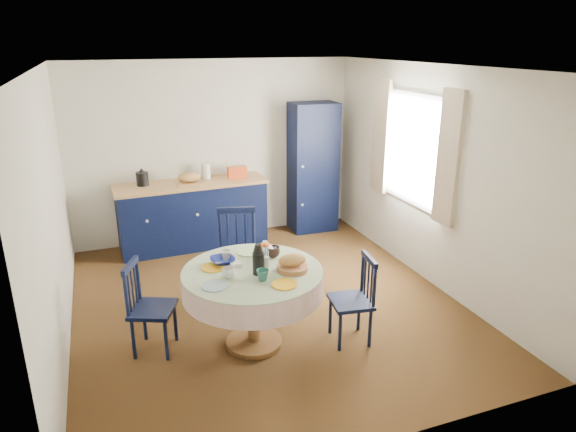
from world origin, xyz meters
name	(u,v)px	position (x,y,z in m)	size (l,w,h in m)	color
floor	(266,303)	(0.00, 0.00, 0.00)	(4.50, 4.50, 0.00)	black
ceiling	(262,67)	(0.00, 0.00, 2.50)	(4.50, 4.50, 0.00)	white
wall_back	(215,151)	(0.00, 2.25, 1.25)	(4.00, 0.02, 2.50)	beige
wall_left	(51,217)	(-2.00, 0.00, 1.25)	(0.02, 4.50, 2.50)	beige
wall_right	(430,177)	(2.00, 0.00, 1.25)	(0.02, 4.50, 2.50)	beige
window	(413,148)	(1.95, 0.30, 1.52)	(0.10, 1.74, 1.45)	white
kitchen_counter	(193,213)	(-0.42, 1.96, 0.47)	(2.07, 0.72, 1.15)	black
pantry_cabinet	(313,168)	(1.40, 2.00, 0.95)	(0.68, 0.50, 1.90)	black
dining_table	(254,282)	(-0.35, -0.72, 0.65)	(1.28, 1.28, 1.05)	brown
chair_left	(148,307)	(-1.27, -0.47, 0.44)	(0.50, 0.51, 0.88)	black
chair_far	(238,255)	(-0.24, 0.23, 0.52)	(0.55, 0.53, 1.02)	black
chair_right	(354,299)	(0.56, -0.97, 0.44)	(0.42, 0.43, 0.86)	black
mug_a	(229,273)	(-0.59, -0.79, 0.82)	(0.11, 0.11, 0.09)	silver
mug_b	(263,275)	(-0.33, -0.95, 0.82)	(0.11, 0.11, 0.10)	#296A5E
mug_c	(273,252)	(-0.08, -0.51, 0.83)	(0.13, 0.13, 0.10)	black
mug_d	(226,255)	(-0.52, -0.42, 0.82)	(0.10, 0.10, 0.10)	silver
cobalt_bowl	(223,261)	(-0.57, -0.48, 0.80)	(0.23, 0.23, 0.06)	navy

